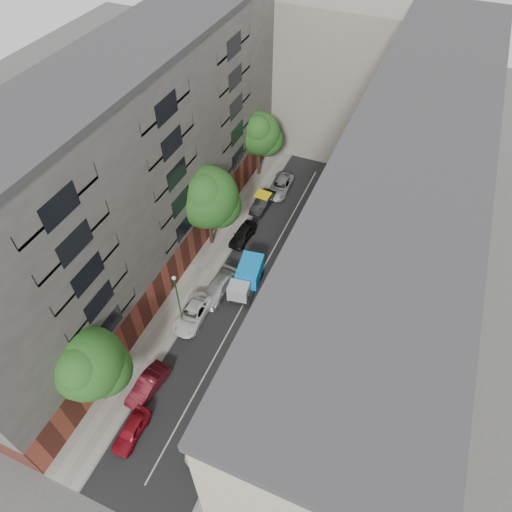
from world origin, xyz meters
The scene contains 25 objects.
ground centered at (0.00, 0.00, 0.00)m, with size 120.00×120.00×0.00m, color #4C4C49.
road_surface centered at (0.00, 0.00, 0.01)m, with size 8.00×44.00×0.02m, color black.
sidewalk_left centered at (-5.50, 0.00, 0.07)m, with size 3.00×44.00×0.15m, color gray.
sidewalk_right centered at (5.50, 0.00, 0.07)m, with size 3.00×44.00×0.15m, color gray.
building_left centered at (-11.00, 0.00, 10.00)m, with size 8.00×44.00×20.00m, color #4C4947.
building_right centered at (11.00, 0.00, 10.00)m, with size 8.00×44.00×20.00m, color #BDAB93.
building_endcap centered at (0.00, 28.00, 9.00)m, with size 18.00×12.00×18.00m, color gray.
tarp_truck centered at (-0.60, -0.38, 1.29)m, with size 2.70×5.34×2.35m.
car_left_0 centered at (-2.80, -17.00, 0.65)m, with size 1.54×3.83×1.30m, color maroon.
car_left_1 centered at (-3.60, -13.40, 0.71)m, with size 1.50×4.30×1.42m, color #490E15.
car_left_2 centered at (-3.60, -5.80, 0.69)m, with size 2.29×4.97×1.38m, color silver.
car_left_3 centered at (-2.80, -2.20, 0.72)m, with size 2.03×5.00×1.45m, color silver.
car_left_4 centered at (-3.60, 5.40, 0.71)m, with size 1.67×4.16×1.42m, color black.
car_left_5 centered at (-3.60, 11.00, 0.71)m, with size 1.51×4.33×1.43m, color black.
car_left_6 centered at (-2.80, 14.60, 0.69)m, with size 2.30×4.99×1.39m, color #B0B0B4.
car_right_0 centered at (2.80, -15.00, 0.74)m, with size 2.46×5.34×1.48m, color #B7B8BC.
car_right_1 centered at (2.82, -10.80, 0.66)m, with size 1.85×4.55×1.32m, color slate.
car_right_2 centered at (2.80, -4.60, 0.69)m, with size 1.63×4.04×1.38m, color black.
car_right_3 centered at (2.80, 3.60, 0.74)m, with size 1.57×4.51×1.48m, color silver.
car_right_4 centered at (3.60, 9.12, 0.68)m, with size 2.26×4.90×1.36m, color slate.
tree_near centered at (-6.30, -15.46, 5.25)m, with size 5.61×5.39×7.94m.
tree_mid centered at (-6.29, 3.42, 6.16)m, with size 6.31×6.18×9.30m.
tree_far centered at (-6.30, 16.43, 5.66)m, with size 5.30×5.03×8.33m.
lamp_post centered at (-4.20, -6.66, 4.12)m, with size 0.36×0.36×6.44m.
pedestrian centered at (6.32, 9.07, 1.05)m, with size 0.66×0.43×1.80m, color black.
Camera 1 is at (11.12, -25.95, 34.58)m, focal length 32.00 mm.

